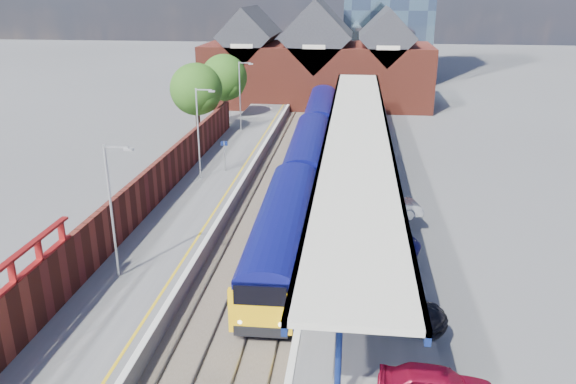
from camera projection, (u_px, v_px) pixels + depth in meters
name	position (u px, v px, depth m)	size (l,w,h in m)	color
ground	(294.00, 163.00, 50.91)	(240.00, 240.00, 0.00)	#5B5B5E
ballast_bed	(280.00, 202.00, 41.57)	(6.00, 76.00, 0.06)	#473D33
rails	(280.00, 201.00, 41.54)	(4.51, 76.00, 0.14)	slate
left_platform	(207.00, 193.00, 42.02)	(5.00, 76.00, 1.00)	#565659
right_platform	(362.00, 200.00, 40.74)	(6.00, 76.00, 1.00)	#565659
coping_left	(238.00, 188.00, 41.58)	(0.30, 76.00, 0.05)	silver
coping_right	(322.00, 191.00, 40.88)	(0.30, 76.00, 0.05)	silver
yellow_line	(230.00, 188.00, 41.65)	(0.14, 76.00, 0.01)	yellow
train	(315.00, 128.00, 54.79)	(3.14, 65.95, 3.45)	#0C0E58
canopy	(357.00, 129.00, 40.99)	(4.50, 52.00, 4.48)	navy
lamp_post_b	(113.00, 204.00, 27.51)	(1.48, 0.18, 7.00)	#A5A8AA
lamp_post_c	(200.00, 128.00, 42.44)	(1.48, 0.18, 7.00)	#A5A8AA
lamp_post_d	(241.00, 92.00, 57.38)	(1.48, 0.18, 7.00)	#A5A8AA
platform_sign	(224.00, 151.00, 44.95)	(0.55, 0.08, 2.50)	#A5A8AA
brick_wall	(140.00, 197.00, 35.61)	(0.35, 50.00, 3.86)	maroon
station_building	(317.00, 64.00, 75.18)	(30.00, 12.12, 13.78)	maroon
tree_near	(198.00, 91.00, 55.74)	(5.20, 5.20, 8.10)	#382314
tree_far	(225.00, 79.00, 63.10)	(5.20, 5.20, 8.10)	#382314
parked_car_silver	(385.00, 206.00, 36.04)	(1.63, 4.67, 1.54)	silver
parked_car_dark	(393.00, 305.00, 24.94)	(1.97, 4.85, 1.41)	black
parked_car_blue	(383.00, 240.00, 31.55)	(1.97, 4.28, 1.19)	navy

